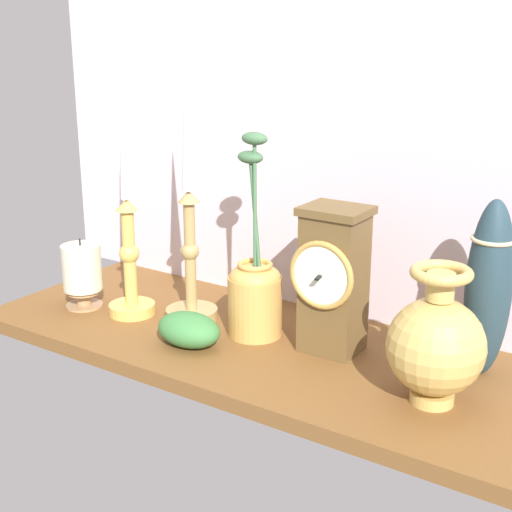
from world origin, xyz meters
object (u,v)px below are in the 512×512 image
tall_ceramic_vase (489,288)px  mantel_clock (333,279)px  candlestick_tall_left (129,244)px  brass_vase_bulbous (436,344)px  candlestick_tall_center (190,244)px  brass_vase_jar (255,290)px  pillar_candle_front (82,273)px

tall_ceramic_vase → mantel_clock: bearing=-166.4°
mantel_clock → tall_ceramic_vase: 22.40cm
candlestick_tall_left → tall_ceramic_vase: bearing=10.8°
mantel_clock → brass_vase_bulbous: mantel_clock is taller
candlestick_tall_center → tall_ceramic_vase: 48.15cm
brass_vase_bulbous → tall_ceramic_vase: size_ratio=0.73×
brass_vase_jar → pillar_candle_front: (-32.27, -6.68, -1.27)cm
brass_vase_bulbous → mantel_clock: bearing=159.8°
mantel_clock → pillar_candle_front: bearing=-170.0°
mantel_clock → brass_vase_jar: brass_vase_jar is taller
candlestick_tall_center → pillar_candle_front: size_ratio=3.38×
brass_vase_jar → brass_vase_bulbous: bearing=-10.0°
candlestick_tall_center → brass_vase_jar: 13.88cm
brass_vase_bulbous → candlestick_tall_left: bearing=178.7°
brass_vase_bulbous → tall_ceramic_vase: (2.65, 12.26, 4.54)cm
tall_ceramic_vase → pillar_candle_front: bearing=-168.9°
mantel_clock → candlestick_tall_left: (-35.99, -5.79, 0.90)cm
candlestick_tall_center → brass_vase_bulbous: bearing=-6.6°
mantel_clock → pillar_candle_front: 46.50cm
brass_vase_bulbous → brass_vase_jar: (-32.31, 5.70, -0.87)cm
candlestick_tall_left → brass_vase_bulbous: size_ratio=2.17×
brass_vase_bulbous → brass_vase_jar: brass_vase_jar is taller
candlestick_tall_center → brass_vase_bulbous: 45.52cm
brass_vase_jar → candlestick_tall_left: bearing=-168.9°
candlestick_tall_center → pillar_candle_front: bearing=-162.6°
brass_vase_jar → pillar_candle_front: 32.97cm
candlestick_tall_left → candlestick_tall_center: candlestick_tall_center is taller
pillar_candle_front → candlestick_tall_left: bearing=13.0°
brass_vase_jar → tall_ceramic_vase: brass_vase_jar is taller
tall_ceramic_vase → candlestick_tall_left: bearing=-169.2°
brass_vase_jar → mantel_clock: bearing=5.7°
tall_ceramic_vase → brass_vase_jar: bearing=-169.4°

